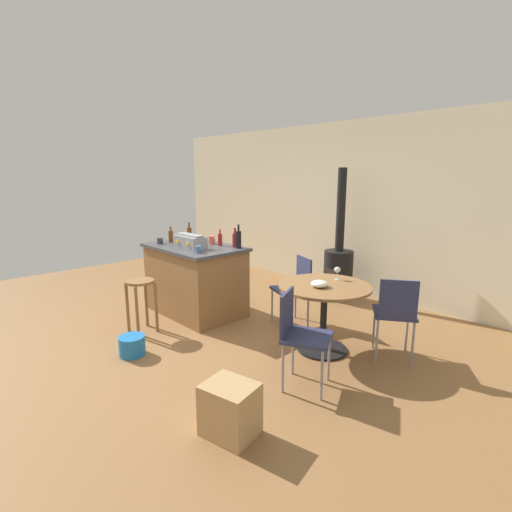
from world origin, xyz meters
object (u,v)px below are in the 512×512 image
Objects in this scene: bottle_4 at (235,240)px; cup_4 at (212,240)px; bottle_0 at (171,236)px; serving_bowl at (320,284)px; wood_stove at (338,266)px; wooden_stool at (141,294)px; cup_3 at (190,236)px; plastic_bucket at (132,346)px; folding_chair_near at (395,311)px; folding_chair_far at (295,285)px; cardboard_box at (230,409)px; cup_0 at (160,241)px; folding_chair_left at (300,331)px; bottle_1 at (239,239)px; bottle_3 at (189,234)px; cup_1 at (198,249)px; kitchen_island at (196,279)px; wine_glass at (337,270)px; cup_2 at (182,239)px; toolbox at (190,241)px; dining_table at (324,301)px; bottle_2 at (220,239)px.

cup_4 is at bearing -170.19° from bottle_4.
bottle_0 reaches higher than serving_bowl.
wooden_stool is at bearing -107.67° from wood_stove.
cup_3 reaches higher than plastic_bucket.
bottle_4 is (-2.11, -0.31, 0.51)m from folding_chair_near.
cup_4 is at bearing -160.78° from folding_chair_far.
cup_0 is at bearing 159.04° from cardboard_box.
folding_chair_left is 2.82× the size of bottle_1.
bottle_3 reaches higher than cup_1.
bottle_1 is at bearing 175.15° from serving_bowl.
cup_0 reaches higher than folding_chair_left.
folding_chair_near is at bearing 13.99° from kitchen_island.
cup_4 is at bearing -170.56° from wine_glass.
cup_2 reaches higher than plastic_bucket.
toolbox is 0.73m from cup_3.
bottle_4 is 2.59m from cardboard_box.
folding_chair_left is at bearing -69.60° from dining_table.
folding_chair_near is 0.80m from serving_bowl.
wood_stove is at bearing 118.37° from serving_bowl.
bottle_1 reaches higher than kitchen_island.
wood_stove is at bearing 99.58° from folding_chair_far.
bottle_1 is 1.08m from cup_3.
cup_2 is at bearing 175.42° from kitchen_island.
cup_0 is at bearing -106.00° from bottle_3.
folding_chair_near is 2.26× the size of cardboard_box.
cup_3 is 0.61× the size of serving_bowl.
cardboard_box is at bearing -24.04° from bottle_0.
folding_chair_near is at bearing 9.10° from bottle_1.
bottle_2 is 0.55m from cup_1.
cup_0 is at bearing -163.50° from folding_chair_near.
cup_4 reaches higher than kitchen_island.
cup_1 is (-2.12, -0.88, 0.45)m from folding_chair_near.
wooden_stool is 2.93m from wood_stove.
cardboard_box is at bearing -77.00° from serving_bowl.
bottle_0 is at bearing -116.35° from bottle_3.
cup_1 reaches higher than cardboard_box.
cup_4 is (0.49, 0.34, -0.03)m from bottle_0.
wood_stove reaches higher than bottle_3.
toolbox is 1.95m from wine_glass.
bottle_1 reaches higher than plastic_bucket.
bottle_3 is at bearing 146.76° from toolbox.
cardboard_box is (0.35, -1.50, -0.58)m from serving_bowl.
folding_chair_left is 7.58× the size of cup_2.
folding_chair_left is at bearing -67.18° from serving_bowl.
dining_table is at bearing -151.75° from folding_chair_near.
serving_bowl is at bearing 16.24° from cup_1.
bottle_2 is at bearing -114.95° from wood_stove.
cup_4 is at bearing -3.48° from cup_3.
folding_chair_far is 1.96m from cup_0.
cup_4 is 1.83m from plastic_bucket.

